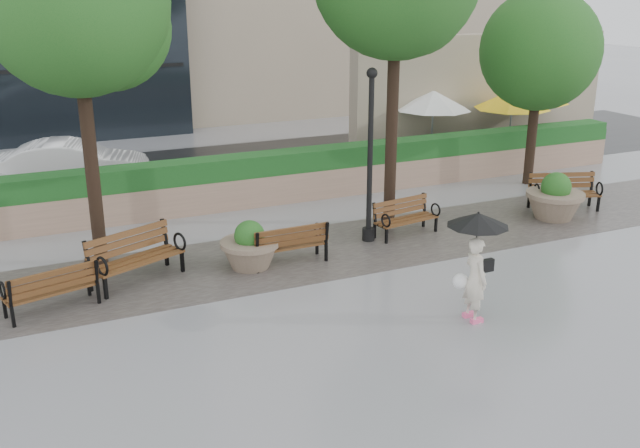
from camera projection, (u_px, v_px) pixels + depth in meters
name	position (u px, v px, depth m)	size (l,w,h in m)	color
ground	(379.00, 306.00, 13.04)	(100.00, 100.00, 0.00)	gray
cobble_strip	(313.00, 252.00, 15.63)	(28.00, 3.20, 0.01)	#383330
hedge_wall	(252.00, 180.00, 18.87)	(24.00, 0.80, 1.35)	tan
cafe_wall	(482.00, 93.00, 24.75)	(10.00, 0.60, 4.00)	tan
cafe_hedge	(507.00, 151.00, 23.14)	(8.00, 0.50, 0.90)	#17471A
asphalt_street	(211.00, 170.00, 22.54)	(40.00, 7.00, 0.00)	black
bench_0	(52.00, 298.00, 12.75)	(1.70, 1.03, 0.86)	brown
bench_1	(137.00, 267.00, 14.02)	(2.00, 1.44, 1.01)	brown
bench_2	(288.00, 252.00, 14.92)	(1.66, 0.69, 0.88)	brown
bench_3	(406.00, 225.00, 16.64)	(1.65, 0.86, 0.84)	brown
bench_4	(563.00, 199.00, 18.51)	(1.87, 1.22, 0.94)	brown
planter_left	(250.00, 250.00, 14.67)	(1.22, 1.22, 1.02)	#7F6B56
planter_right	(555.00, 201.00, 17.75)	(1.42, 1.42, 1.19)	#7F6B56
lamppost	(370.00, 168.00, 15.81)	(0.28, 0.28, 3.91)	black
tree_0	(83.00, 9.00, 13.55)	(3.64, 3.58, 7.06)	black
tree_2	(542.00, 53.00, 20.01)	(3.45, 3.35, 5.52)	black
patio_umb_white	(433.00, 101.00, 23.18)	(2.50, 2.50, 2.30)	black
patio_umb_yellow_a	(512.00, 100.00, 23.36)	(2.50, 2.50, 2.30)	black
patio_umb_yellow_b	(533.00, 94.00, 24.59)	(2.50, 2.50, 2.30)	black
car_right	(73.00, 165.00, 20.27)	(1.49, 4.28, 1.41)	silver
pedestrian	(476.00, 256.00, 12.15)	(1.06, 1.06, 1.94)	beige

